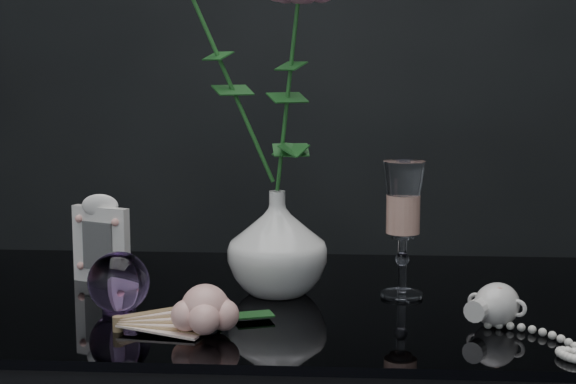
# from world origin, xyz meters

# --- Properties ---
(vase) EXTENTS (0.16, 0.16, 0.15)m
(vase) POSITION_xyz_m (0.03, 0.07, 0.84)
(vase) COLOR white
(vase) RESTS_ON table
(wine_glass) EXTENTS (0.08, 0.08, 0.20)m
(wine_glass) POSITION_xyz_m (0.21, 0.06, 0.86)
(wine_glass) COLOR white
(wine_glass) RESTS_ON table
(picture_frame) EXTENTS (0.12, 0.11, 0.14)m
(picture_frame) POSITION_xyz_m (-0.24, 0.12, 0.83)
(picture_frame) COLOR white
(picture_frame) RESTS_ON table
(paperweight) EXTENTS (0.11, 0.11, 0.08)m
(paperweight) POSITION_xyz_m (-0.18, -0.04, 0.80)
(paperweight) COLOR #AD7ECE
(paperweight) RESTS_ON table
(paper_fan) EXTENTS (0.24, 0.20, 0.02)m
(paper_fan) POSITION_xyz_m (-0.16, -0.13, 0.77)
(paper_fan) COLOR #FCF1C9
(paper_fan) RESTS_ON table
(loose_rose) EXTENTS (0.17, 0.21, 0.06)m
(loose_rose) POSITION_xyz_m (-0.05, -0.13, 0.79)
(loose_rose) COLOR #FFAFA4
(loose_rose) RESTS_ON table
(pearl_jar) EXTENTS (0.27, 0.27, 0.06)m
(pearl_jar) POSITION_xyz_m (0.32, -0.07, 0.79)
(pearl_jar) COLOR silver
(pearl_jar) RESTS_ON table
(roses) EXTENTS (0.25, 0.11, 0.38)m
(roses) POSITION_xyz_m (-0.01, 0.07, 1.10)
(roses) COLOR #FFAAA1
(roses) RESTS_ON vase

